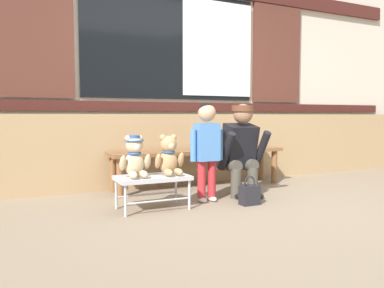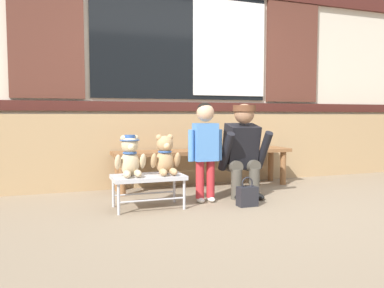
% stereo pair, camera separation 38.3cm
% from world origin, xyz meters
% --- Properties ---
extents(ground_plane, '(60.00, 60.00, 0.00)m').
position_xyz_m(ground_plane, '(0.00, 0.00, 0.00)').
color(ground_plane, '#84725B').
extents(brick_low_wall, '(8.17, 0.25, 0.85)m').
position_xyz_m(brick_low_wall, '(0.00, 1.43, 0.42)').
color(brick_low_wall, tan).
rests_on(brick_low_wall, ground).
extents(shop_facade, '(8.33, 0.26, 3.28)m').
position_xyz_m(shop_facade, '(0.00, 1.94, 1.66)').
color(shop_facade, beige).
rests_on(shop_facade, ground).
extents(wooden_bench_long, '(2.10, 0.40, 0.44)m').
position_xyz_m(wooden_bench_long, '(-0.00, 1.06, 0.37)').
color(wooden_bench_long, brown).
rests_on(wooden_bench_long, ground).
extents(small_display_bench, '(0.64, 0.36, 0.30)m').
position_xyz_m(small_display_bench, '(-0.84, 0.30, 0.27)').
color(small_display_bench, '#BCBCC1').
rests_on(small_display_bench, ground).
extents(teddy_bear_with_hat, '(0.28, 0.27, 0.36)m').
position_xyz_m(teddy_bear_with_hat, '(-1.00, 0.30, 0.47)').
color(teddy_bear_with_hat, '#CCB289').
rests_on(teddy_bear_with_hat, small_display_bench).
extents(teddy_bear_plain, '(0.28, 0.26, 0.36)m').
position_xyz_m(teddy_bear_plain, '(-0.68, 0.30, 0.46)').
color(teddy_bear_plain, tan).
rests_on(teddy_bear_plain, small_display_bench).
extents(child_standing, '(0.35, 0.18, 0.96)m').
position_xyz_m(child_standing, '(-0.27, 0.37, 0.59)').
color(child_standing, '#B7282D').
rests_on(child_standing, ground).
extents(adult_crouching, '(0.50, 0.49, 0.95)m').
position_xyz_m(adult_crouching, '(0.18, 0.46, 0.48)').
color(adult_crouching, '#4C473D').
rests_on(adult_crouching, ground).
extents(handbag_on_ground, '(0.18, 0.11, 0.27)m').
position_xyz_m(handbag_on_ground, '(0.03, 0.07, 0.10)').
color(handbag_on_ground, '#232328').
rests_on(handbag_on_ground, ground).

